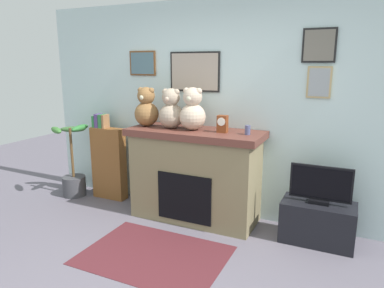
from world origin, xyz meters
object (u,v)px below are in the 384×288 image
object	(u,v)px
fireplace	(195,174)
candle_jar	(248,130)
bookshelf	(108,161)
potted_plant	(73,173)
mantel_clock	(222,124)
teddy_bear_brown	(193,111)
teddy_bear_tan	(146,109)
tv_stand	(317,222)
television	(321,185)
teddy_bear_cream	(171,110)

from	to	relation	value
fireplace	candle_jar	bearing A→B (deg)	-1.60
bookshelf	potted_plant	distance (m)	0.57
fireplace	potted_plant	bearing A→B (deg)	-178.42
fireplace	mantel_clock	size ratio (longest dim) A/B	8.27
bookshelf	teddy_bear_brown	distance (m)	1.57
bookshelf	teddy_bear_tan	distance (m)	1.07
fireplace	bookshelf	world-z (taller)	bookshelf
tv_stand	candle_jar	xyz separation A→B (m)	(-0.79, -0.02, 0.93)
tv_stand	candle_jar	distance (m)	1.22
potted_plant	mantel_clock	world-z (taller)	mantel_clock
tv_stand	mantel_clock	world-z (taller)	mantel_clock
fireplace	teddy_bear_tan	distance (m)	1.00
fireplace	potted_plant	xyz separation A→B (m)	(-1.89, -0.05, -0.22)
television	mantel_clock	xyz separation A→B (m)	(-1.08, -0.02, 0.57)
fireplace	mantel_clock	distance (m)	0.73
potted_plant	tv_stand	xyz separation A→B (m)	(3.31, 0.05, -0.12)
teddy_bear_tan	teddy_bear_brown	bearing A→B (deg)	-0.00
fireplace	tv_stand	world-z (taller)	fireplace
television	teddy_bear_tan	size ratio (longest dim) A/B	1.29
television	mantel_clock	size ratio (longest dim) A/B	3.19
tv_stand	teddy_bear_tan	distance (m)	2.35
mantel_clock	teddy_bear_tan	distance (m)	1.00
teddy_bear_tan	tv_stand	bearing A→B (deg)	0.56
fireplace	candle_jar	world-z (taller)	candle_jar
teddy_bear_cream	tv_stand	bearing A→B (deg)	0.67
mantel_clock	teddy_bear_brown	xyz separation A→B (m)	(-0.37, 0.00, 0.12)
fireplace	television	distance (m)	1.42
bookshelf	mantel_clock	size ratio (longest dim) A/B	6.12
bookshelf	teddy_bear_cream	bearing A→B (deg)	-6.44
mantel_clock	potted_plant	bearing A→B (deg)	-179.15
bookshelf	tv_stand	world-z (taller)	bookshelf
teddy_bear_tan	fireplace	bearing A→B (deg)	1.61
potted_plant	teddy_bear_cream	xyz separation A→B (m)	(1.58, 0.03, 0.98)
bookshelf	teddy_bear_brown	xyz separation A→B (m)	(1.35, -0.12, 0.79)
tv_stand	mantel_clock	size ratio (longest dim) A/B	3.84
tv_stand	mantel_clock	xyz separation A→B (m)	(-1.08, -0.02, 0.98)
teddy_bear_brown	mantel_clock	bearing A→B (deg)	-0.08
bookshelf	teddy_bear_tan	size ratio (longest dim) A/B	2.48
fireplace	tv_stand	xyz separation A→B (m)	(1.42, 0.00, -0.34)
mantel_clock	teddy_bear_tan	world-z (taller)	teddy_bear_tan
teddy_bear_brown	bookshelf	bearing A→B (deg)	174.90
teddy_bear_tan	teddy_bear_brown	distance (m)	0.62
fireplace	teddy_bear_tan	size ratio (longest dim) A/B	3.34
tv_stand	teddy_bear_cream	distance (m)	2.05
potted_plant	mantel_clock	size ratio (longest dim) A/B	5.35
potted_plant	teddy_bear_brown	xyz separation A→B (m)	(1.86, 0.03, 0.99)
bookshelf	tv_stand	size ratio (longest dim) A/B	1.60
mantel_clock	teddy_bear_tan	bearing A→B (deg)	179.97
candle_jar	teddy_bear_tan	size ratio (longest dim) A/B	0.21
fireplace	candle_jar	size ratio (longest dim) A/B	15.57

